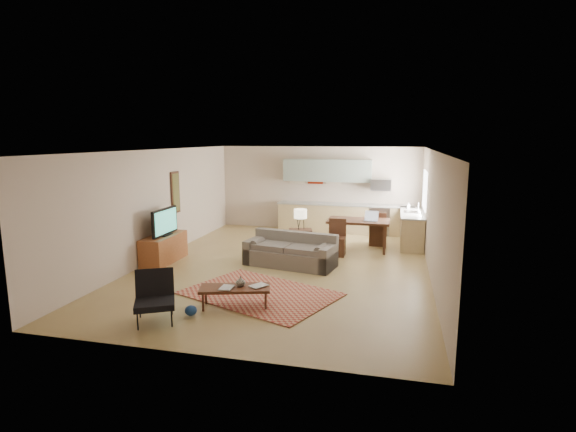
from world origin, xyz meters
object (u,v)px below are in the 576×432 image
(coffee_table, at_px, (235,297))
(console_table, at_px, (300,242))
(tv_credenza, at_px, (164,248))
(dining_table, at_px, (358,235))
(armchair, at_px, (155,298))
(sofa, at_px, (290,250))

(coffee_table, distance_m, console_table, 3.80)
(tv_credenza, height_order, dining_table, dining_table)
(tv_credenza, xyz_separation_m, dining_table, (4.48, 2.29, 0.08))
(dining_table, bearing_deg, console_table, -146.78)
(armchair, xyz_separation_m, dining_table, (2.80, 5.62, -0.00))
(tv_credenza, relative_size, console_table, 2.11)
(tv_credenza, bearing_deg, dining_table, 27.11)
(tv_credenza, distance_m, console_table, 3.38)
(sofa, bearing_deg, tv_credenza, -162.36)
(coffee_table, xyz_separation_m, tv_credenza, (-2.71, 2.39, 0.14))
(armchair, xyz_separation_m, tv_credenza, (-1.68, 3.33, -0.08))
(console_table, height_order, dining_table, dining_table)
(sofa, bearing_deg, dining_table, 63.98)
(armchair, distance_m, console_table, 4.92)
(sofa, xyz_separation_m, console_table, (0.03, 1.00, -0.04))
(sofa, bearing_deg, armchair, -99.83)
(coffee_table, distance_m, tv_credenza, 3.62)
(console_table, xyz_separation_m, dining_table, (1.39, 0.91, 0.07))
(coffee_table, distance_m, dining_table, 5.01)
(console_table, bearing_deg, sofa, -106.64)
(sofa, xyz_separation_m, dining_table, (1.42, 1.91, 0.03))
(armchair, distance_m, tv_credenza, 3.73)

